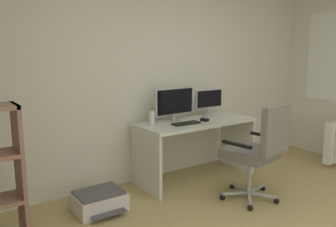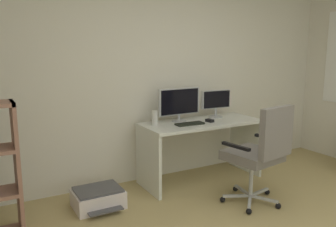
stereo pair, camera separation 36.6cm
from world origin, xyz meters
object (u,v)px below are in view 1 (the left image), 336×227
monitor_secondary (209,100)px  computer_mouse (205,120)px  keyboard (186,123)px  desktop_speaker (152,118)px  office_chair (259,147)px  printer (99,201)px  monitor_main (174,102)px  desk (196,136)px

monitor_secondary → computer_mouse: 0.37m
keyboard → computer_mouse: bearing=4.3°
desktop_speaker → office_chair: (0.71, -0.98, -0.23)m
printer → desktop_speaker: bearing=15.1°
monitor_secondary → keyboard: monitor_secondary is taller
computer_mouse → desktop_speaker: desktop_speaker is taller
computer_mouse → office_chair: size_ratio=0.09×
monitor_main → monitor_secondary: monitor_main is taller
monitor_secondary → computer_mouse: size_ratio=4.12×
keyboard → office_chair: bearing=-65.2°
desk → computer_mouse: size_ratio=14.85×
keyboard → printer: keyboard is taller
monitor_main → printer: 1.45m
monitor_secondary → monitor_main: bearing=-180.0°
monitor_main → office_chair: (0.36, -1.03, -0.38)m
desktop_speaker → printer: bearing=-164.9°
monitor_secondary → desktop_speaker: (-0.91, -0.05, -0.13)m
monitor_main → keyboard: (0.01, -0.22, -0.22)m
desk → desktop_speaker: 0.66m
desk → office_chair: size_ratio=1.39×
keyboard → computer_mouse: computer_mouse is taller
keyboard → office_chair: size_ratio=0.32×
desk → desktop_speaker: (-0.59, 0.08, 0.28)m
desk → printer: desk is taller
desk → monitor_main: monitor_main is taller
office_chair → keyboard: bearing=112.9°
computer_mouse → monitor_secondary: bearing=33.2°
monitor_secondary → keyboard: 0.61m
desk → monitor_main: 0.51m
desk → keyboard: bearing=-158.4°
monitor_main → printer: size_ratio=1.13×
keyboard → computer_mouse: (0.29, 0.01, 0.01)m
computer_mouse → desktop_speaker: (-0.67, 0.16, 0.07)m
desk → computer_mouse: computer_mouse is taller
desktop_speaker → computer_mouse: bearing=-13.2°
desk → printer: size_ratio=3.00×
keyboard → desktop_speaker: bearing=157.4°
monitor_secondary → computer_mouse: monitor_secondary is taller
monitor_main → desktop_speaker: size_ratio=3.29×
desk → printer: (-1.36, -0.13, -0.45)m
keyboard → monitor_main: bearing=95.6°
monitor_main → computer_mouse: 0.43m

